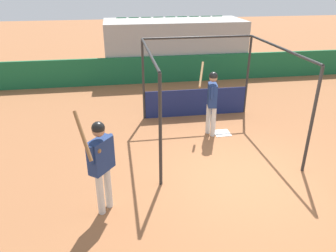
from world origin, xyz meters
name	(u,v)px	position (x,y,z in m)	size (l,w,h in m)	color
ground_plane	(243,178)	(0.00, 0.00, 0.00)	(60.00, 60.00, 0.00)	#935B38
outfield_wall	(179,69)	(0.00, 7.34, 0.55)	(24.00, 0.12, 1.09)	#196038
bleacher_section	(174,47)	(0.00, 8.60, 1.18)	(5.95, 2.40, 2.37)	#9E9E99
batting_cage	(203,89)	(-0.19, 2.86, 1.13)	(3.32, 3.66, 2.46)	#282828
home_plate	(222,133)	(0.24, 2.23, 0.01)	(0.44, 0.44, 0.02)	white
player_batter	(212,98)	(-0.12, 2.24, 1.08)	(0.54, 0.90, 1.92)	silver
player_waiting	(101,159)	(-2.96, -0.60, 1.11)	(0.62, 0.81, 2.08)	silver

